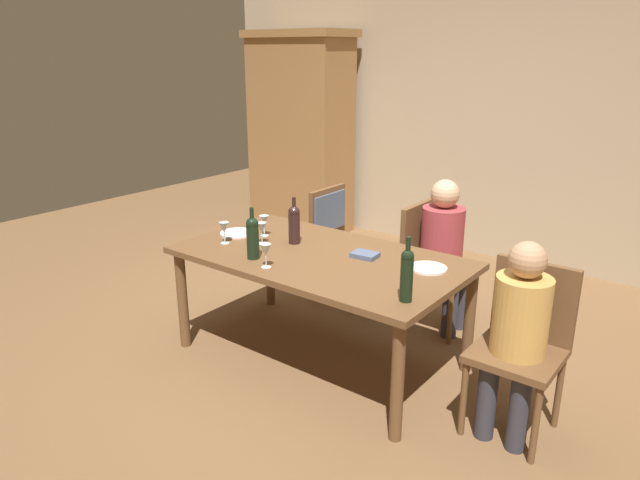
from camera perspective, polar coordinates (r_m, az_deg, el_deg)
The scene contains 20 objects.
ground_plane at distance 4.02m, azimuth 0.00°, elevation -11.37°, with size 10.00×10.00×0.00m, color brown.
rear_room_partition at distance 5.92m, azimuth 16.59°, elevation 11.31°, with size 6.40×0.12×2.70m, color tan.
armoire_cabinet at distance 6.59m, azimuth -1.92°, elevation 10.45°, with size 1.18×0.62×2.18m.
dining_table at distance 3.74m, azimuth 0.00°, elevation -2.56°, with size 1.84×1.03×0.73m.
chair_far_right at distance 4.34m, azimuth 10.70°, elevation -1.67°, with size 0.44×0.44×0.92m.
chair_right_end at distance 3.31m, azimuth 19.32°, elevation -8.88°, with size 0.44×0.44×0.92m.
chair_far_left at distance 4.74m, azimuth 1.46°, elevation 1.16°, with size 0.45×0.44×0.92m.
person_woman_host at distance 4.25m, azimuth 12.14°, elevation -0.49°, with size 0.35×0.30×1.12m.
person_man_bearded at distance 3.17m, azimuth 18.83°, elevation -8.07°, with size 0.28×0.33×1.09m.
wine_bottle_tall_green at distance 3.90m, azimuth -2.55°, elevation 1.64°, with size 0.08×0.08×0.32m.
wine_bottle_dark_red at distance 3.63m, azimuth -6.62°, elevation 0.34°, with size 0.08×0.08×0.33m.
wine_bottle_short_olive at distance 3.03m, azimuth 8.50°, elevation -3.25°, with size 0.07×0.07×0.35m.
wine_glass_near_left at distance 4.08m, azimuth -5.50°, elevation 1.82°, with size 0.07×0.07×0.15m.
wine_glass_centre at distance 3.48m, azimuth -5.34°, elevation -1.06°, with size 0.07×0.07×0.15m.
wine_glass_near_right at distance 3.95m, azimuth -9.36°, elevation 1.13°, with size 0.07×0.07×0.15m.
wine_glass_far at distance 3.91m, azimuth -5.73°, elevation 1.10°, with size 0.07×0.07×0.15m.
dinner_plate_host at distance 3.53m, azimuth 10.54°, elevation -2.72°, with size 0.23×0.23×0.01m, color white.
dinner_plate_guest_left at distance 4.17m, azimuth -8.12°, elevation 0.67°, with size 0.24×0.24×0.01m, color white.
folded_napkin at distance 3.68m, azimuth 4.42°, elevation -1.47°, with size 0.16×0.12×0.03m, color #4C5B75.
handbag at distance 4.67m, azimuth 6.13°, elevation -5.59°, with size 0.28×0.12×0.22m, color brown.
Camera 1 is at (2.14, -2.77, 1.98)m, focal length 32.68 mm.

